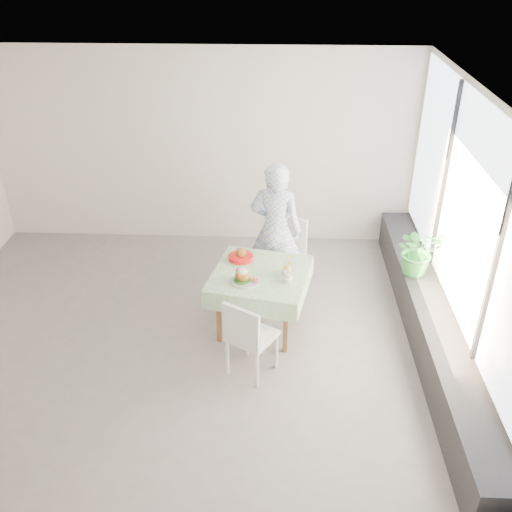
{
  "coord_description": "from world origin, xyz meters",
  "views": [
    {
      "loc": [
        1.08,
        -5.18,
        4.09
      ],
      "look_at": [
        0.85,
        0.31,
        0.93
      ],
      "focal_mm": 40.0,
      "sensor_mm": 36.0,
      "label": 1
    }
  ],
  "objects_px": {
    "juice_cup_orange": "(287,269)",
    "potted_plant": "(418,251)",
    "chair_far": "(283,270)",
    "diner": "(276,230)",
    "cafe_table": "(260,294)",
    "main_dish": "(244,278)",
    "chair_near": "(251,350)"
  },
  "relations": [
    {
      "from": "juice_cup_orange",
      "to": "cafe_table",
      "type": "bearing_deg",
      "value": 175.55
    },
    {
      "from": "chair_near",
      "to": "potted_plant",
      "type": "bearing_deg",
      "value": 33.72
    },
    {
      "from": "chair_far",
      "to": "main_dish",
      "type": "xyz_separation_m",
      "value": [
        -0.44,
        -1.0,
        0.5
      ]
    },
    {
      "from": "chair_far",
      "to": "chair_near",
      "type": "bearing_deg",
      "value": -101.73
    },
    {
      "from": "diner",
      "to": "juice_cup_orange",
      "type": "bearing_deg",
      "value": 113.16
    },
    {
      "from": "main_dish",
      "to": "juice_cup_orange",
      "type": "relative_size",
      "value": 1.2
    },
    {
      "from": "diner",
      "to": "potted_plant",
      "type": "distance_m",
      "value": 1.72
    },
    {
      "from": "diner",
      "to": "cafe_table",
      "type": "bearing_deg",
      "value": 91.72
    },
    {
      "from": "chair_near",
      "to": "juice_cup_orange",
      "type": "xyz_separation_m",
      "value": [
        0.36,
        0.78,
        0.53
      ]
    },
    {
      "from": "chair_far",
      "to": "diner",
      "type": "bearing_deg",
      "value": -171.21
    },
    {
      "from": "juice_cup_orange",
      "to": "potted_plant",
      "type": "height_order",
      "value": "potted_plant"
    },
    {
      "from": "cafe_table",
      "to": "chair_near",
      "type": "height_order",
      "value": "chair_near"
    },
    {
      "from": "chair_far",
      "to": "potted_plant",
      "type": "distance_m",
      "value": 1.69
    },
    {
      "from": "chair_near",
      "to": "juice_cup_orange",
      "type": "bearing_deg",
      "value": 64.9
    },
    {
      "from": "chair_far",
      "to": "juice_cup_orange",
      "type": "relative_size",
      "value": 3.45
    },
    {
      "from": "cafe_table",
      "to": "potted_plant",
      "type": "bearing_deg",
      "value": 14.43
    },
    {
      "from": "chair_far",
      "to": "juice_cup_orange",
      "type": "bearing_deg",
      "value": -87.78
    },
    {
      "from": "chair_far",
      "to": "juice_cup_orange",
      "type": "height_order",
      "value": "juice_cup_orange"
    },
    {
      "from": "diner",
      "to": "potted_plant",
      "type": "height_order",
      "value": "diner"
    },
    {
      "from": "juice_cup_orange",
      "to": "potted_plant",
      "type": "xyz_separation_m",
      "value": [
        1.55,
        0.5,
        -0.01
      ]
    },
    {
      "from": "cafe_table",
      "to": "juice_cup_orange",
      "type": "bearing_deg",
      "value": -4.45
    },
    {
      "from": "chair_near",
      "to": "potted_plant",
      "type": "xyz_separation_m",
      "value": [
        1.91,
        1.28,
        0.52
      ]
    },
    {
      "from": "cafe_table",
      "to": "main_dish",
      "type": "distance_m",
      "value": 0.43
    },
    {
      "from": "cafe_table",
      "to": "main_dish",
      "type": "xyz_separation_m",
      "value": [
        -0.17,
        -0.2,
        0.34
      ]
    },
    {
      "from": "chair_near",
      "to": "main_dish",
      "type": "relative_size",
      "value": 2.72
    },
    {
      "from": "diner",
      "to": "main_dish",
      "type": "distance_m",
      "value": 1.04
    },
    {
      "from": "juice_cup_orange",
      "to": "potted_plant",
      "type": "relative_size",
      "value": 0.46
    },
    {
      "from": "potted_plant",
      "to": "juice_cup_orange",
      "type": "bearing_deg",
      "value": -162.13
    },
    {
      "from": "chair_far",
      "to": "diner",
      "type": "relative_size",
      "value": 0.55
    },
    {
      "from": "main_dish",
      "to": "juice_cup_orange",
      "type": "height_order",
      "value": "juice_cup_orange"
    },
    {
      "from": "cafe_table",
      "to": "main_dish",
      "type": "relative_size",
      "value": 3.66
    },
    {
      "from": "chair_far",
      "to": "main_dish",
      "type": "relative_size",
      "value": 2.88
    }
  ]
}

